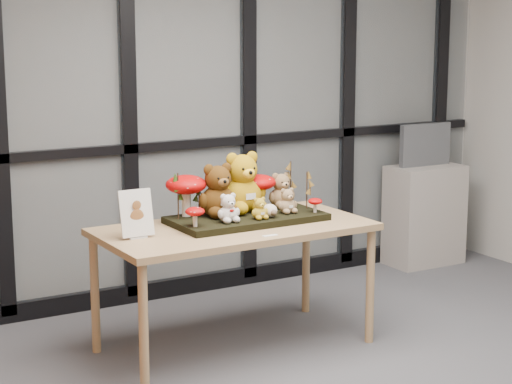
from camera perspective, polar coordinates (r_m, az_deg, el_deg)
room_shell at (r=4.20m, az=11.03°, el=7.45°), size 5.00×5.00×5.00m
glass_partition at (r=6.28m, az=-4.07°, el=6.29°), size 4.90×0.06×2.78m
display_table at (r=5.31m, az=-1.34°, el=-2.79°), size 1.56×0.80×0.73m
diorama_tray at (r=5.40m, az=-0.57°, el=-1.64°), size 0.90×0.46×0.04m
bear_pooh_yellow at (r=5.46m, az=-0.86°, el=0.81°), size 0.30×0.27×0.39m
bear_brown_medium at (r=5.36m, az=-2.37°, el=0.31°), size 0.26×0.24×0.34m
bear_tan_back at (r=5.60m, az=1.55°, el=0.25°), size 0.18×0.16×0.23m
bear_small_yellow at (r=5.28m, az=0.21°, el=-0.93°), size 0.11×0.10×0.14m
bear_white_bow at (r=5.20m, az=-1.73°, el=-0.88°), size 0.14×0.13×0.18m
bear_beige_small at (r=5.44m, az=1.93°, el=-0.45°), size 0.13×0.12×0.16m
plush_cream_hedgehog at (r=5.33m, az=0.85°, el=-1.10°), size 0.07×0.06×0.09m
mushroom_back_left at (r=5.36m, az=-4.32°, el=-0.10°), size 0.24×0.24×0.26m
mushroom_back_right at (r=5.56m, az=0.18°, el=0.14°), size 0.20×0.20×0.23m
mushroom_front_left at (r=5.10m, az=-3.77°, el=-1.47°), size 0.11×0.11×0.12m
mushroom_front_right at (r=5.47m, az=3.66°, el=-0.77°), size 0.08×0.08×0.09m
sprig_green_far_left at (r=5.29m, az=-4.82°, el=-0.24°), size 0.05×0.05×0.27m
sprig_green_mid_left at (r=5.41m, az=-3.52°, el=-0.31°), size 0.05×0.05×0.21m
sprig_dry_far_right at (r=5.64m, az=2.14°, el=0.52°), size 0.05×0.05×0.28m
sprig_dry_mid_right at (r=5.57m, az=3.15°, el=0.12°), size 0.05×0.05×0.23m
sprig_green_centre at (r=5.50m, az=-2.00°, el=-0.21°), size 0.05×0.05×0.19m
sign_holder at (r=5.03m, az=-7.36°, el=-1.48°), size 0.19×0.06×0.26m
label_card at (r=5.06m, az=0.87°, el=-2.70°), size 0.09×0.03×0.00m
cabinet at (r=7.31m, az=10.32°, el=-1.40°), size 0.58×0.34×0.77m
monitor at (r=7.23m, az=10.37°, el=2.88°), size 0.46×0.05×0.33m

